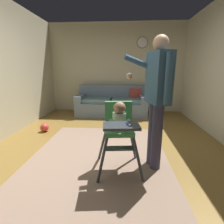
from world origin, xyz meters
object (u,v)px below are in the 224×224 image
high_chair (119,124)px  toy_ball (44,128)px  adult_standing (157,97)px  couch (112,104)px  wall_clock (142,42)px

high_chair → toy_ball: high_chair is taller
adult_standing → toy_ball: (-2.14, 1.20, -0.89)m
couch → adult_standing: (0.77, -2.74, 0.65)m
wall_clock → adult_standing: bearing=-91.8°
adult_standing → toy_ball: size_ratio=9.47×
high_chair → adult_standing: size_ratio=0.55×
adult_standing → wall_clock: (0.10, 3.21, 1.12)m
toy_ball → wall_clock: bearing=42.0°
wall_clock → high_chair: bearing=-99.9°
couch → wall_clock: size_ratio=6.29×
high_chair → toy_ball: bearing=-134.4°
high_chair → wall_clock: wall_clock is taller
high_chair → wall_clock: 3.67m
adult_standing → wall_clock: bearing=-105.4°
couch → adult_standing: size_ratio=1.18×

